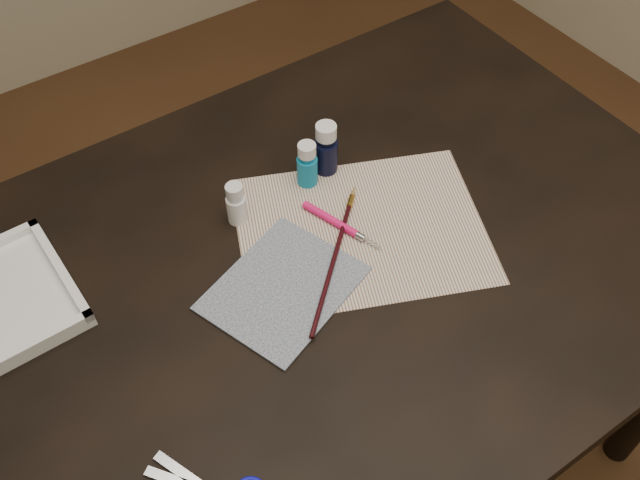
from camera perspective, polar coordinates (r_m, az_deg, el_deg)
ground at (r=1.78m, az=-0.00°, el=-16.83°), size 3.50×3.50×0.02m
table at (r=1.43m, az=-0.00°, el=-10.88°), size 1.30×0.90×0.75m
paper at (r=1.16m, az=3.31°, el=0.85°), size 0.48×0.43×0.00m
canvas at (r=1.08m, az=-2.96°, el=-3.85°), size 0.27×0.24×0.00m
paint_bottle_white at (r=1.15m, az=-6.74°, el=2.93°), size 0.04×0.04×0.08m
paint_bottle_cyan at (r=1.20m, az=-1.04°, el=6.09°), size 0.04×0.04×0.09m
paint_bottle_navy at (r=1.22m, az=0.48°, el=7.35°), size 0.05×0.05×0.10m
paintbrush at (r=1.11m, az=1.22°, el=-1.20°), size 0.24×0.22×0.01m
craft_knife at (r=1.15m, az=1.84°, el=1.10°), size 0.06×0.16×0.01m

